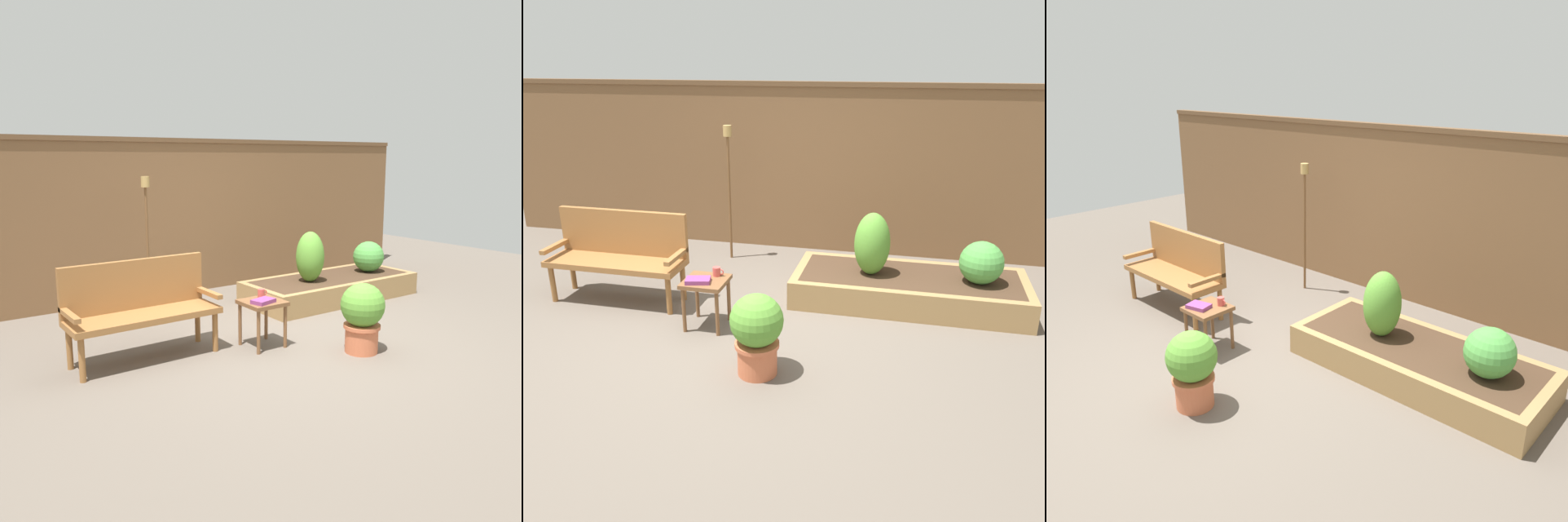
# 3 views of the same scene
# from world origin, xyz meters

# --- Properties ---
(ground_plane) EXTENTS (14.00, 14.00, 0.00)m
(ground_plane) POSITION_xyz_m (0.00, 0.00, 0.00)
(ground_plane) COLOR #60564C
(fence_back) EXTENTS (8.40, 0.14, 2.16)m
(fence_back) POSITION_xyz_m (0.00, 2.60, 1.09)
(fence_back) COLOR brown
(fence_back) RESTS_ON ground_plane
(garden_bench) EXTENTS (1.44, 0.48, 0.94)m
(garden_bench) POSITION_xyz_m (-1.42, 0.52, 0.54)
(garden_bench) COLOR #936033
(garden_bench) RESTS_ON ground_plane
(side_table) EXTENTS (0.40, 0.40, 0.48)m
(side_table) POSITION_xyz_m (-0.30, 0.08, 0.40)
(side_table) COLOR brown
(side_table) RESTS_ON ground_plane
(cup_on_table) EXTENTS (0.11, 0.07, 0.09)m
(cup_on_table) POSITION_xyz_m (-0.22, 0.20, 0.52)
(cup_on_table) COLOR #CC4C47
(cup_on_table) RESTS_ON side_table
(book_on_table) EXTENTS (0.26, 0.20, 0.04)m
(book_on_table) POSITION_xyz_m (-0.34, 0.01, 0.50)
(book_on_table) COLOR #7F3875
(book_on_table) RESTS_ON side_table
(potted_boxwood) EXTENTS (0.44, 0.44, 0.70)m
(potted_boxwood) POSITION_xyz_m (0.41, -0.62, 0.39)
(potted_boxwood) COLOR #C66642
(potted_boxwood) RESTS_ON ground_plane
(raised_planter_bed) EXTENTS (2.40, 1.00, 0.30)m
(raised_planter_bed) POSITION_xyz_m (1.57, 1.10, 0.15)
(raised_planter_bed) COLOR #997547
(raised_planter_bed) RESTS_ON ground_plane
(shrub_near_bench) EXTENTS (0.37, 0.37, 0.66)m
(shrub_near_bench) POSITION_xyz_m (1.17, 1.06, 0.63)
(shrub_near_bench) COLOR brown
(shrub_near_bench) RESTS_ON raised_planter_bed
(shrub_far_corner) EXTENTS (0.43, 0.43, 0.43)m
(shrub_far_corner) POSITION_xyz_m (2.26, 1.06, 0.52)
(shrub_far_corner) COLOR brown
(shrub_far_corner) RESTS_ON raised_planter_bed
(tiki_torch) EXTENTS (0.10, 0.10, 1.68)m
(tiki_torch) POSITION_xyz_m (-0.69, 1.98, 1.15)
(tiki_torch) COLOR brown
(tiki_torch) RESTS_ON ground_plane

